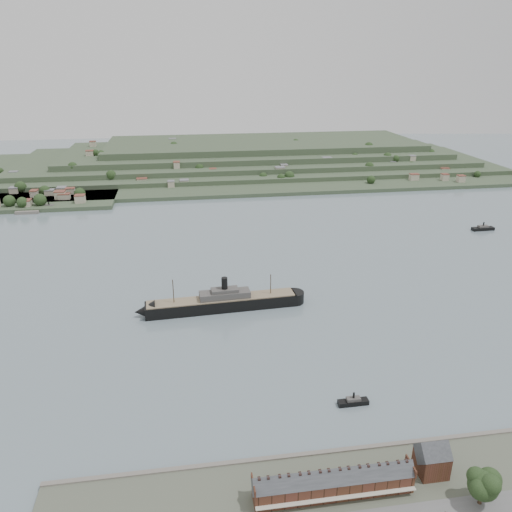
{
  "coord_description": "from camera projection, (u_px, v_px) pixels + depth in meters",
  "views": [
    {
      "loc": [
        -55.55,
        -291.24,
        140.89
      ],
      "look_at": [
        -6.17,
        30.0,
        11.78
      ],
      "focal_mm": 35.0,
      "sensor_mm": 36.0,
      "label": 1
    }
  ],
  "objects": [
    {
      "name": "ground",
      "position": [
        272.0,
        289.0,
        327.38
      ],
      "size": [
        1400.0,
        1400.0,
        0.0
      ],
      "primitive_type": "plane",
      "color": "slate",
      "rests_on": "ground"
    },
    {
      "name": "terrace_row",
      "position": [
        333.0,
        483.0,
        169.1
      ],
      "size": [
        55.6,
        9.8,
        11.07
      ],
      "color": "#492A1A",
      "rests_on": "ground"
    },
    {
      "name": "gabled_building",
      "position": [
        432.0,
        458.0,
        177.59
      ],
      "size": [
        10.4,
        10.18,
        14.09
      ],
      "color": "#492A1A",
      "rests_on": "ground"
    },
    {
      "name": "far_peninsula",
      "position": [
        240.0,
        159.0,
        688.02
      ],
      "size": [
        760.0,
        309.0,
        30.0
      ],
      "color": "#354830",
      "rests_on": "ground"
    },
    {
      "name": "steamship",
      "position": [
        218.0,
        303.0,
        298.67
      ],
      "size": [
        102.71,
        17.5,
        24.63
      ],
      "color": "black",
      "rests_on": "ground"
    },
    {
      "name": "tugboat",
      "position": [
        353.0,
        402.0,
        217.53
      ],
      "size": [
        13.55,
        3.71,
        6.09
      ],
      "color": "black",
      "rests_on": "ground"
    },
    {
      "name": "ferry_west",
      "position": [
        49.0,
        207.0,
        499.85
      ],
      "size": [
        20.91,
        11.23,
        7.56
      ],
      "color": "black",
      "rests_on": "ground"
    },
    {
      "name": "ferry_east",
      "position": [
        483.0,
        228.0,
        438.36
      ],
      "size": [
        19.99,
        6.11,
        7.44
      ],
      "color": "black",
      "rests_on": "ground"
    },
    {
      "name": "fig_tree",
      "position": [
        485.0,
        485.0,
        163.75
      ],
      "size": [
        12.49,
        10.82,
        13.94
      ],
      "color": "#3B2B1B",
      "rests_on": "ground"
    }
  ]
}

